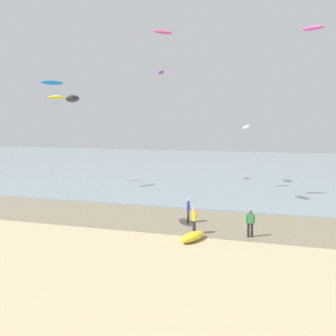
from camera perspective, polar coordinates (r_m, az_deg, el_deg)
wet_sand_strip at (r=32.27m, az=0.61°, el=-6.66°), size 120.00×8.38×0.01m
sea at (r=70.10m, az=10.96°, el=0.09°), size 160.00×70.00×0.10m
person_by_waterline at (r=27.74m, az=10.56°, el=-6.92°), size 0.54×0.33×1.71m
person_right_flank at (r=28.05m, az=3.39°, el=-6.68°), size 0.37×0.51×1.71m
person_far_down_beach at (r=31.19m, az=2.63°, el=-5.39°), size 0.31×0.55×1.71m
grounded_kite at (r=26.69m, az=3.19°, el=-8.82°), size 1.38×2.59×0.49m
kite_aloft_0 at (r=50.40m, az=10.09°, el=5.21°), size 1.51×2.95×0.74m
kite_aloft_2 at (r=50.04m, az=-0.89°, el=12.23°), size 1.32×2.17×0.51m
kite_aloft_6 at (r=43.15m, az=-0.68°, el=17.12°), size 1.91×2.13×0.57m
kite_aloft_7 at (r=51.14m, az=18.22°, el=16.76°), size 2.65×2.00×0.53m
kite_aloft_9 at (r=50.09m, az=-14.22°, el=8.82°), size 2.05×0.89×0.58m
kite_aloft_11 at (r=28.15m, az=-12.21°, el=8.73°), size 2.04×2.70×0.49m
kite_aloft_13 at (r=45.89m, az=-14.72°, el=10.59°), size 1.79×2.70×0.56m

